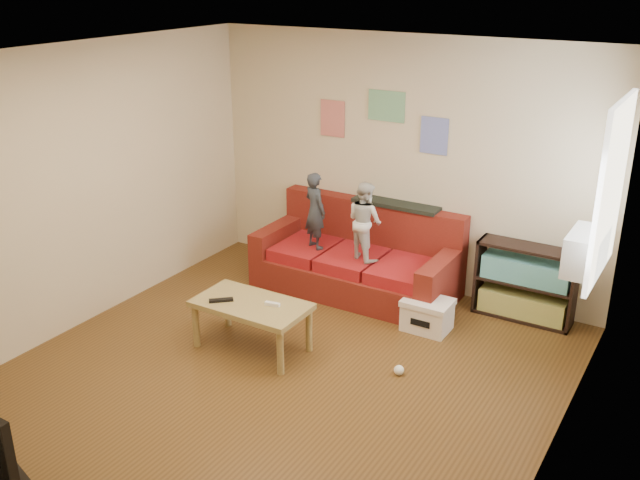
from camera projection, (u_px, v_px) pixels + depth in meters
The scene contains 15 objects.
room_shell at pixel (268, 236), 5.58m from camera, with size 4.52×5.02×2.72m.
sofa at pixel (359, 261), 7.74m from camera, with size 2.16×0.99×0.95m.
child_a at pixel (315, 211), 7.62m from camera, with size 0.31×0.20×0.84m, color #2B3038.
child_b at pixel (365, 221), 7.33m from camera, with size 0.40×0.32×0.83m, color beige.
coffee_table at pixel (251, 309), 6.49m from camera, with size 1.05×0.58×0.47m.
remote at pixel (221, 300), 6.49m from camera, with size 0.22×0.05×0.02m, color black.
game_controller at pixel (272, 304), 6.40m from camera, with size 0.14×0.04×0.03m, color silver.
bookshelf at pixel (525, 286), 7.08m from camera, with size 0.97×0.29×0.78m.
window at pixel (610, 191), 5.73m from camera, with size 0.04×1.08×1.48m, color white.
ac_unit at pixel (586, 252), 5.99m from camera, with size 0.28×0.55×0.35m, color #B7B2A3.
artwork_left at pixel (333, 118), 7.83m from camera, with size 0.30×0.01×0.40m, color #D87266.
artwork_center at pixel (386, 106), 7.45m from camera, with size 0.42×0.01×0.32m, color #72B27F.
artwork_right at pixel (434, 136), 7.27m from camera, with size 0.30×0.01×0.38m, color #727FCC.
file_box at pixel (427, 314), 6.92m from camera, with size 0.46×0.35×0.32m.
tissue at pixel (399, 370), 6.19m from camera, with size 0.09×0.09×0.09m, color white.
Camera 1 is at (3.03, -4.26, 3.36)m, focal length 40.00 mm.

